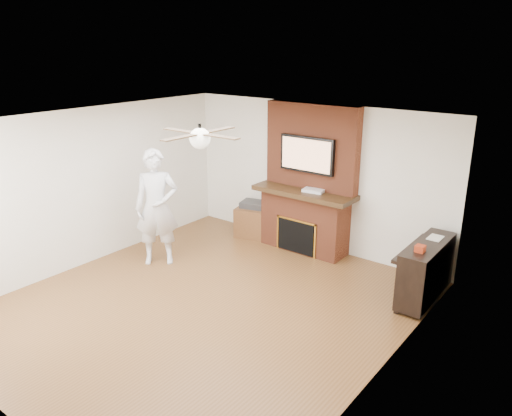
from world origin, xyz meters
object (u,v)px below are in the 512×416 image
Objects in this scene: person at (157,207)px; side_table at (254,220)px; piano at (425,270)px; fireplace at (307,194)px.

side_table is at bearing 32.59° from person.
person is 4.15m from piano.
piano is (3.39, -0.48, 0.15)m from side_table.
piano is (2.29, -0.55, -0.54)m from fireplace.
piano is (3.87, 1.41, -0.49)m from person.
person is 1.46× the size of piano.
fireplace reaches higher than person.
person is (-1.58, -1.96, -0.05)m from fireplace.
person reaches higher than piano.
fireplace is 1.30m from side_table.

